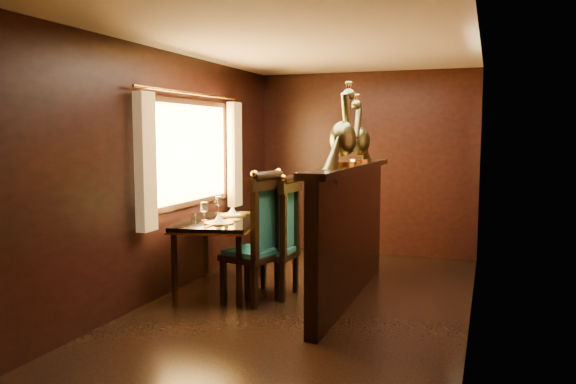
% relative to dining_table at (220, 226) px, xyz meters
% --- Properties ---
extents(ground, '(5.00, 5.00, 0.00)m').
position_rel_dining_table_xyz_m(ground, '(1.05, -0.16, -0.69)').
color(ground, black).
rests_on(ground, ground).
extents(room_shell, '(3.04, 5.04, 2.52)m').
position_rel_dining_table_xyz_m(room_shell, '(0.97, -0.14, 0.89)').
color(room_shell, black).
rests_on(room_shell, ground).
extents(partition, '(0.26, 2.70, 1.36)m').
position_rel_dining_table_xyz_m(partition, '(1.37, 0.14, 0.02)').
color(partition, black).
rests_on(partition, ground).
extents(dining_table, '(1.05, 1.43, 0.96)m').
position_rel_dining_table_xyz_m(dining_table, '(0.00, 0.00, 0.00)').
color(dining_table, black).
rests_on(dining_table, ground).
extents(chair_left, '(0.58, 0.60, 1.33)m').
position_rel_dining_table_xyz_m(chair_left, '(0.59, -0.30, 0.00)').
color(chair_left, black).
rests_on(chair_left, ground).
extents(chair_right, '(0.47, 0.51, 1.27)m').
position_rel_dining_table_xyz_m(chair_right, '(0.72, -0.02, -0.03)').
color(chair_right, black).
rests_on(chair_right, ground).
extents(peacock_left, '(0.25, 0.68, 0.80)m').
position_rel_dining_table_xyz_m(peacock_left, '(1.38, -0.18, 1.07)').
color(peacock_left, '#194C32').
rests_on(peacock_left, partition).
extents(peacock_right, '(0.22, 0.59, 0.71)m').
position_rel_dining_table_xyz_m(peacock_right, '(1.38, 0.52, 1.02)').
color(peacock_right, '#194C32').
rests_on(peacock_right, partition).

